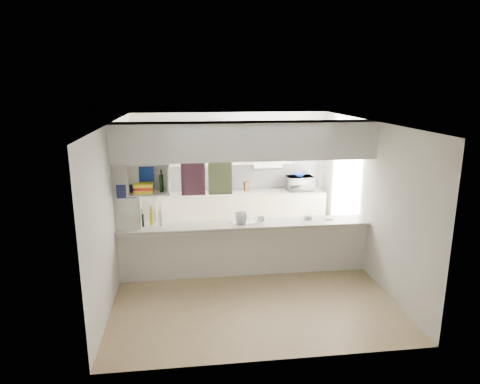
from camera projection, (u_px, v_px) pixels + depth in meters
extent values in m
plane|color=tan|center=(245.00, 274.00, 7.38)|extent=(4.80, 4.80, 0.00)
plane|color=white|center=(246.00, 122.00, 6.74)|extent=(4.80, 4.80, 0.00)
plane|color=silver|center=(231.00, 172.00, 9.37)|extent=(4.20, 0.00, 4.20)
plane|color=silver|center=(115.00, 206.00, 6.81)|extent=(0.00, 4.80, 4.80)
plane|color=silver|center=(367.00, 197.00, 7.32)|extent=(0.00, 4.80, 4.80)
cube|color=silver|center=(245.00, 250.00, 7.27)|extent=(4.20, 0.15, 0.88)
cube|color=#B7B0A0|center=(246.00, 224.00, 7.16)|extent=(4.20, 0.50, 0.04)
cube|color=white|center=(246.00, 141.00, 6.82)|extent=(4.20, 0.50, 0.60)
cube|color=silver|center=(128.00, 205.00, 6.83)|extent=(0.40, 0.18, 2.60)
cube|color=#191E4C|center=(126.00, 191.00, 6.68)|extent=(0.30, 0.01, 0.22)
cube|color=white|center=(127.00, 206.00, 6.74)|extent=(0.30, 0.01, 0.24)
cube|color=#331728|center=(193.00, 177.00, 7.08)|extent=(0.40, 0.02, 0.62)
cube|color=#164F64|center=(220.00, 177.00, 7.13)|extent=(0.40, 0.02, 0.62)
cube|color=white|center=(149.00, 193.00, 6.73)|extent=(0.65, 0.35, 0.02)
cube|color=white|center=(147.00, 163.00, 6.61)|extent=(0.65, 0.35, 0.02)
cube|color=white|center=(149.00, 176.00, 6.82)|extent=(0.65, 0.02, 0.50)
cube|color=white|center=(128.00, 179.00, 6.63)|extent=(0.02, 0.35, 0.50)
cube|color=white|center=(169.00, 178.00, 6.70)|extent=(0.02, 0.35, 0.50)
cube|color=yellow|center=(144.00, 191.00, 6.71)|extent=(0.30, 0.24, 0.05)
cube|color=#AE2117|center=(144.00, 188.00, 6.69)|extent=(0.28, 0.22, 0.05)
cube|color=yellow|center=(143.00, 185.00, 6.68)|extent=(0.30, 0.24, 0.05)
cube|color=navy|center=(146.00, 177.00, 6.78)|extent=(0.26, 0.02, 0.34)
cylinder|color=black|center=(162.00, 183.00, 6.71)|extent=(0.06, 0.06, 0.28)
cube|color=beige|center=(241.00, 213.00, 9.31)|extent=(3.60, 0.60, 0.90)
cube|color=#B7B0A0|center=(241.00, 193.00, 9.20)|extent=(3.60, 0.63, 0.03)
cube|color=silver|center=(240.00, 176.00, 9.40)|extent=(3.60, 0.03, 0.60)
cube|color=beige|center=(231.00, 147.00, 9.06)|extent=(2.62, 0.34, 0.72)
cube|color=white|center=(266.00, 165.00, 9.19)|extent=(0.60, 0.46, 0.12)
cube|color=silver|center=(268.00, 169.00, 8.97)|extent=(0.60, 0.02, 0.05)
imported|color=white|center=(300.00, 183.00, 9.33)|extent=(0.58, 0.42, 0.31)
imported|color=navy|center=(299.00, 175.00, 9.28)|extent=(0.25, 0.25, 0.06)
cube|color=silver|center=(243.00, 222.00, 7.19)|extent=(0.47, 0.41, 0.01)
cylinder|color=white|center=(238.00, 217.00, 7.12)|extent=(0.08, 0.19, 0.20)
cylinder|color=white|center=(241.00, 216.00, 7.14)|extent=(0.08, 0.19, 0.20)
cylinder|color=white|center=(244.00, 216.00, 7.17)|extent=(0.08, 0.19, 0.20)
imported|color=white|center=(261.00, 219.00, 7.15)|extent=(0.17, 0.17, 0.10)
cylinder|color=black|center=(142.00, 220.00, 6.95)|extent=(0.07, 0.07, 0.21)
cylinder|color=black|center=(141.00, 211.00, 6.91)|extent=(0.03, 0.03, 0.10)
cylinder|color=olive|center=(152.00, 218.00, 7.05)|extent=(0.07, 0.07, 0.23)
cylinder|color=olive|center=(151.00, 209.00, 7.01)|extent=(0.03, 0.03, 0.10)
cylinder|color=silver|center=(161.00, 219.00, 6.99)|extent=(0.07, 0.07, 0.24)
cylinder|color=silver|center=(160.00, 209.00, 6.94)|extent=(0.03, 0.03, 0.10)
cylinder|color=silver|center=(308.00, 217.00, 7.35)|extent=(0.14, 0.14, 0.07)
cube|color=black|center=(329.00, 219.00, 7.34)|extent=(0.14, 0.07, 0.01)
cylinder|color=black|center=(223.00, 189.00, 9.18)|extent=(0.10, 0.10, 0.14)
cube|color=#4E2C1A|center=(247.00, 186.00, 9.26)|extent=(0.13, 0.12, 0.21)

